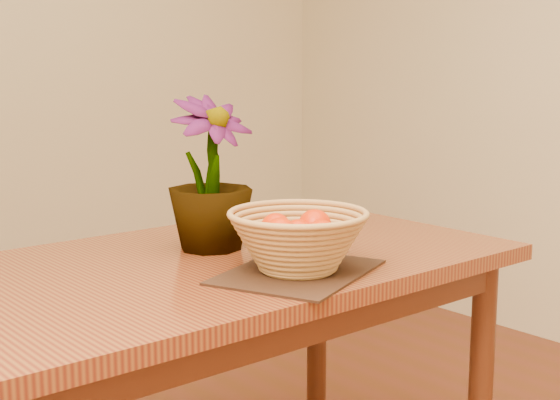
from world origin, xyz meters
TOP-DOWN VIEW (x-y plane):
  - table at (0.00, 0.30)m, footprint 1.40×0.80m
  - placemat at (0.05, 0.07)m, footprint 0.44×0.39m
  - wicker_basket at (0.05, 0.07)m, footprint 0.31×0.31m
  - orange_pile at (0.05, 0.07)m, footprint 0.20×0.19m
  - potted_plant at (0.04, 0.38)m, footprint 0.22×0.22m

SIDE VIEW (x-z plane):
  - table at x=0.00m, z-range 0.29..1.04m
  - placemat at x=0.05m, z-range 0.75..0.76m
  - wicker_basket at x=0.05m, z-range 0.75..0.88m
  - orange_pile at x=0.05m, z-range 0.81..0.88m
  - potted_plant at x=0.04m, z-range 0.75..1.13m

